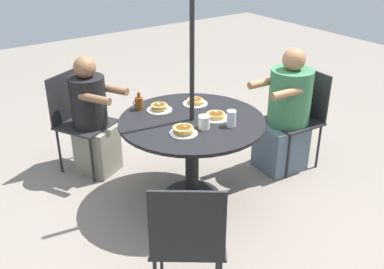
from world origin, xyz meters
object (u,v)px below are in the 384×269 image
(diner_south, at_px, (286,117))
(patio_table, at_px, (192,134))
(patio_chair_north, at_px, (77,116))
(coffee_cup, at_px, (204,122))
(drinking_glass_a, at_px, (231,118))
(pancake_plate_c, at_px, (216,116))
(pancake_plate_a, at_px, (195,102))
(syrup_bottle, at_px, (139,103))
(pancake_plate_b, at_px, (183,131))
(pancake_plate_d, at_px, (159,108))
(diner_north, at_px, (93,121))
(patio_chair_east, at_px, (188,236))
(patio_chair_south, at_px, (300,112))

(diner_south, bearing_deg, patio_table, 90.00)
(patio_chair_north, relative_size, coffee_cup, 8.94)
(patio_table, xyz_separation_m, drinking_glass_a, (-0.18, 0.28, 0.20))
(pancake_plate_c, distance_m, coffee_cup, 0.22)
(pancake_plate_a, distance_m, syrup_bottle, 0.50)
(patio_chair_north, bearing_deg, pancake_plate_b, 78.26)
(pancake_plate_d, distance_m, coffee_cup, 0.52)
(patio_table, distance_m, diner_north, 1.05)
(patio_table, relative_size, pancake_plate_d, 5.57)
(patio_table, bearing_deg, diner_south, 175.85)
(patio_chair_east, bearing_deg, pancake_plate_b, 93.63)
(diner_south, height_order, drinking_glass_a, diner_south)
(patio_chair_east, relative_size, diner_south, 0.79)
(patio_chair_south, height_order, pancake_plate_a, patio_chair_south)
(pancake_plate_a, bearing_deg, diner_south, 158.28)
(diner_north, relative_size, diner_south, 0.95)
(pancake_plate_d, bearing_deg, coffee_cup, 100.99)
(pancake_plate_b, relative_size, syrup_bottle, 1.41)
(diner_north, height_order, patio_chair_south, diner_north)
(patio_table, xyz_separation_m, diner_north, (0.49, -0.93, -0.09))
(diner_north, xyz_separation_m, syrup_bottle, (-0.24, 0.48, 0.29))
(pancake_plate_d, bearing_deg, pancake_plate_a, 169.46)
(diner_north, relative_size, pancake_plate_b, 5.27)
(pancake_plate_d, height_order, drinking_glass_a, drinking_glass_a)
(patio_chair_south, height_order, pancake_plate_b, patio_chair_south)
(patio_chair_north, relative_size, syrup_bottle, 6.13)
(patio_chair_south, relative_size, pancake_plate_a, 4.35)
(patio_chair_south, bearing_deg, pancake_plate_b, 97.76)
(diner_north, bearing_deg, pancake_plate_b, 76.41)
(pancake_plate_a, bearing_deg, patio_chair_north, -46.52)
(patio_table, relative_size, diner_south, 1.01)
(patio_chair_east, bearing_deg, pancake_plate_a, 89.15)
(patio_chair_east, distance_m, pancake_plate_d, 1.46)
(pancake_plate_b, distance_m, drinking_glass_a, 0.41)
(patio_table, relative_size, syrup_bottle, 7.85)
(pancake_plate_d, bearing_deg, syrup_bottle, -44.28)
(patio_chair_south, xyz_separation_m, syrup_bottle, (1.47, -0.53, 0.27))
(pancake_plate_c, bearing_deg, patio_chair_south, -179.51)
(patio_chair_east, xyz_separation_m, syrup_bottle, (-0.48, -1.43, 0.27))
(pancake_plate_b, height_order, pancake_plate_d, same)
(patio_chair_north, bearing_deg, patio_chair_east, 57.85)
(pancake_plate_a, relative_size, drinking_glass_a, 1.66)
(pancake_plate_a, distance_m, pancake_plate_d, 0.34)
(patio_chair_south, height_order, pancake_plate_d, patio_chair_south)
(diner_north, bearing_deg, pancake_plate_d, 93.40)
(patio_chair_north, relative_size, pancake_plate_a, 4.35)
(coffee_cup, bearing_deg, diner_north, -67.25)
(diner_south, relative_size, pancake_plate_b, 5.53)
(diner_north, xyz_separation_m, patio_chair_east, (0.24, 1.91, 0.02))
(diner_north, distance_m, diner_south, 1.83)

